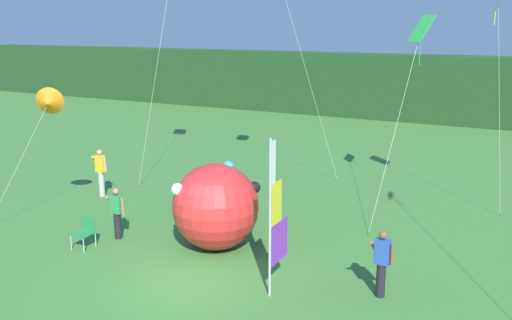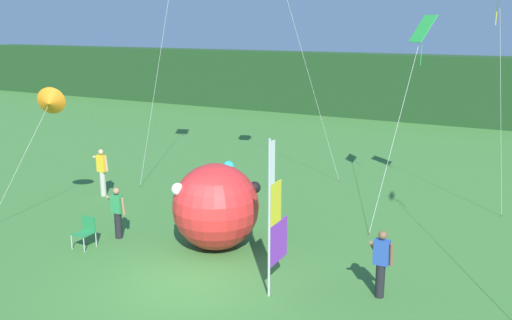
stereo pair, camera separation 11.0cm
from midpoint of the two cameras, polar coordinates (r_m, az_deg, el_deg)
The scene contains 10 objects.
ground_plane at distance 14.40m, azimuth -7.19°, elevation -12.44°, with size 120.00×120.00×0.00m, color #3D7533.
distant_treeline at distance 38.74m, azimuth 16.40°, elevation 7.10°, with size 80.00×2.40×4.35m, color #1E421E.
banner_flag at distance 13.20m, azimuth 2.17°, elevation -6.11°, with size 0.06×1.03×3.85m.
person_near_banner at distance 17.28m, azimuth -13.85°, elevation -5.16°, with size 0.55×0.48×1.59m.
person_mid_field at distance 21.61m, azimuth -15.38°, elevation -1.10°, with size 0.55×0.48×1.80m.
person_far_left at distance 13.61m, azimuth 12.96°, elevation -10.19°, with size 0.55×0.48×1.67m.
inflatable_balloon at distance 15.99m, azimuth -3.96°, elevation -4.78°, with size 2.50×2.50×2.50m.
folding_chair at distance 16.98m, azimuth -16.91°, elevation -6.89°, with size 0.51×0.51×0.89m.
kite_green_diamond_3 at distance 19.90m, azimuth 16.77°, elevation 12.14°, with size 0.96×4.25×6.64m.
kite_orange_delta_4 at distance 18.67m, azimuth -20.26°, elevation 5.57°, with size 2.07×1.98×4.41m.
Camera 2 is at (7.54, -10.51, 6.35)m, focal length 38.95 mm.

